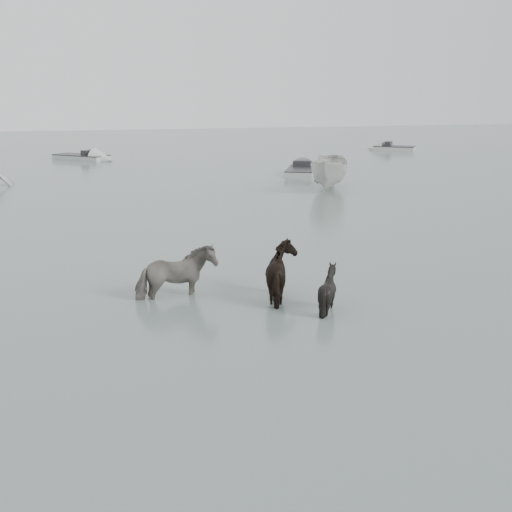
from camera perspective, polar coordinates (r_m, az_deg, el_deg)
name	(u,v)px	position (r m, az deg, el deg)	size (l,w,h in m)	color
ground	(300,290)	(16.68, 3.94, -3.07)	(140.00, 140.00, 0.00)	slate
pony_pinto	(175,265)	(16.00, -7.18, -0.79)	(0.91, 1.99, 1.68)	black
pony_dark	(286,266)	(15.90, 2.65, -0.93)	(1.59, 1.36, 1.60)	black
pony_black	(328,284)	(15.17, 6.44, -2.49)	(1.00, 1.13, 1.24)	black
boat_small	(330,171)	(33.87, 6.58, 7.53)	(1.81, 4.80, 1.86)	#B7B7B2
skiff_port	(301,168)	(39.66, 4.04, 7.81)	(5.64, 1.60, 0.75)	#ADB0AD
skiff_mid	(81,155)	(49.42, -15.28, 8.68)	(5.92, 1.60, 0.75)	#B0B3B0
skiff_star	(395,146)	(56.28, 12.24, 9.53)	(4.62, 1.60, 0.75)	beige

